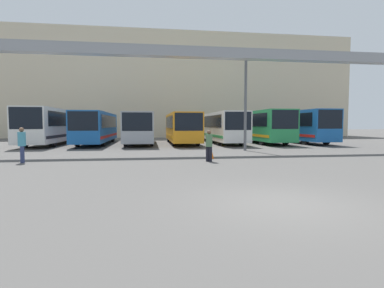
% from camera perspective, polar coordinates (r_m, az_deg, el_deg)
% --- Properties ---
extents(ground_plane, '(200.00, 200.00, 0.00)m').
position_cam_1_polar(ground_plane, '(7.68, 16.71, -10.87)').
color(ground_plane, '#514F4C').
extents(building_backdrop, '(55.99, 12.00, 15.47)m').
position_cam_1_polar(building_backdrop, '(49.98, -4.48, 10.44)').
color(building_backdrop, beige).
rests_on(building_backdrop, ground).
extents(overhead_gantry, '(33.97, 0.80, 7.12)m').
position_cam_1_polar(overhead_gantry, '(21.00, 0.73, 15.17)').
color(overhead_gantry, gray).
rests_on(overhead_gantry, ground).
extents(bus_slot_0, '(2.60, 12.22, 3.32)m').
position_cam_1_polar(bus_slot_0, '(31.40, -25.09, 3.40)').
color(bus_slot_0, silver).
rests_on(bus_slot_0, ground).
extents(bus_slot_1, '(2.50, 12.23, 3.02)m').
position_cam_1_polar(bus_slot_1, '(30.47, -17.67, 3.26)').
color(bus_slot_1, '#1959A5').
rests_on(bus_slot_1, ground).
extents(bus_slot_2, '(2.61, 11.28, 2.95)m').
position_cam_1_polar(bus_slot_2, '(29.58, -9.94, 3.30)').
color(bus_slot_2, '#999EA5').
rests_on(bus_slot_2, ground).
extents(bus_slot_3, '(2.54, 11.02, 2.95)m').
position_cam_1_polar(bus_slot_3, '(29.61, -1.97, 3.36)').
color(bus_slot_3, orange).
rests_on(bus_slot_3, ground).
extents(bus_slot_4, '(2.47, 11.22, 3.06)m').
position_cam_1_polar(bus_slot_4, '(30.41, 5.73, 3.46)').
color(bus_slot_4, silver).
rests_on(bus_slot_4, ground).
extents(bus_slot_5, '(2.62, 10.35, 3.24)m').
position_cam_1_polar(bus_slot_5, '(31.24, 13.27, 3.57)').
color(bus_slot_5, '#268C4C').
rests_on(bus_slot_5, ground).
extents(bus_slot_6, '(2.50, 10.10, 3.28)m').
position_cam_1_polar(bus_slot_6, '(32.84, 20.05, 3.49)').
color(bus_slot_6, '#1959A5').
rests_on(bus_slot_6, ground).
extents(pedestrian_near_left, '(0.37, 0.37, 1.77)m').
position_cam_1_polar(pedestrian_near_left, '(17.11, -29.66, -0.01)').
color(pedestrian_near_left, navy).
rests_on(pedestrian_near_left, ground).
extents(pedestrian_mid_right, '(0.34, 0.34, 1.62)m').
position_cam_1_polar(pedestrian_mid_right, '(15.42, 3.26, -0.18)').
color(pedestrian_mid_right, black).
rests_on(pedestrian_mid_right, ground).
extents(traffic_cone, '(0.42, 0.42, 0.73)m').
position_cam_1_polar(traffic_cone, '(16.82, 3.51, -1.54)').
color(traffic_cone, orange).
rests_on(traffic_cone, ground).
extents(lamp_post, '(0.36, 0.36, 7.39)m').
position_cam_1_polar(lamp_post, '(22.33, 10.16, 9.20)').
color(lamp_post, '#595B60').
rests_on(lamp_post, ground).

